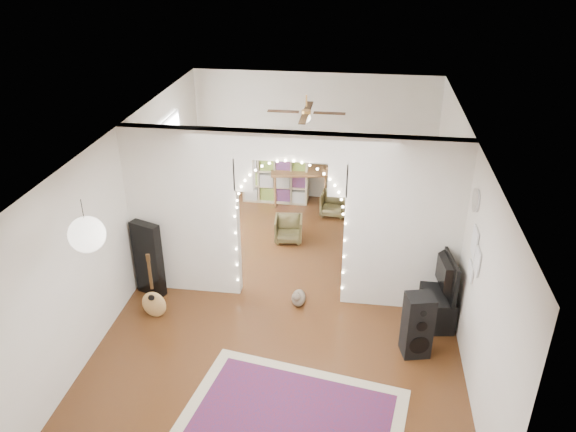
# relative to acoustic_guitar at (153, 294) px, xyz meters

# --- Properties ---
(floor) EXTENTS (7.50, 7.50, 0.00)m
(floor) POSITION_rel_acoustic_guitar_xyz_m (1.93, 0.86, -0.40)
(floor) COLOR black
(floor) RESTS_ON ground
(ceiling) EXTENTS (5.00, 7.50, 0.02)m
(ceiling) POSITION_rel_acoustic_guitar_xyz_m (1.93, 0.86, 2.30)
(ceiling) COLOR white
(ceiling) RESTS_ON wall_back
(wall_back) EXTENTS (5.00, 0.02, 2.70)m
(wall_back) POSITION_rel_acoustic_guitar_xyz_m (1.93, 4.61, 0.95)
(wall_back) COLOR silver
(wall_back) RESTS_ON floor
(wall_front) EXTENTS (5.00, 0.02, 2.70)m
(wall_front) POSITION_rel_acoustic_guitar_xyz_m (1.93, -2.89, 0.95)
(wall_front) COLOR silver
(wall_front) RESTS_ON floor
(wall_left) EXTENTS (0.02, 7.50, 2.70)m
(wall_left) POSITION_rel_acoustic_guitar_xyz_m (-0.57, 0.86, 0.95)
(wall_left) COLOR silver
(wall_left) RESTS_ON floor
(wall_right) EXTENTS (0.02, 7.50, 2.70)m
(wall_right) POSITION_rel_acoustic_guitar_xyz_m (4.43, 0.86, 0.95)
(wall_right) COLOR silver
(wall_right) RESTS_ON floor
(divider_wall) EXTENTS (5.00, 0.20, 2.70)m
(divider_wall) POSITION_rel_acoustic_guitar_xyz_m (1.93, 0.86, 1.02)
(divider_wall) COLOR silver
(divider_wall) RESTS_ON floor
(fairy_lights) EXTENTS (1.64, 0.04, 1.60)m
(fairy_lights) POSITION_rel_acoustic_guitar_xyz_m (1.93, 0.73, 1.15)
(fairy_lights) COLOR #FFEABF
(fairy_lights) RESTS_ON divider_wall
(window) EXTENTS (0.04, 1.20, 1.40)m
(window) POSITION_rel_acoustic_guitar_xyz_m (-0.54, 2.66, 1.10)
(window) COLOR white
(window) RESTS_ON wall_left
(wall_clock) EXTENTS (0.03, 0.31, 0.31)m
(wall_clock) POSITION_rel_acoustic_guitar_xyz_m (4.41, 0.26, 1.70)
(wall_clock) COLOR white
(wall_clock) RESTS_ON wall_right
(picture_frames) EXTENTS (0.02, 0.50, 0.70)m
(picture_frames) POSITION_rel_acoustic_guitar_xyz_m (4.41, -0.14, 1.10)
(picture_frames) COLOR white
(picture_frames) RESTS_ON wall_right
(paper_lantern) EXTENTS (0.40, 0.40, 0.40)m
(paper_lantern) POSITION_rel_acoustic_guitar_xyz_m (0.03, -1.54, 1.85)
(paper_lantern) COLOR white
(paper_lantern) RESTS_ON ceiling
(ceiling_fan) EXTENTS (1.10, 1.10, 0.30)m
(ceiling_fan) POSITION_rel_acoustic_guitar_xyz_m (1.93, 2.86, 2.00)
(ceiling_fan) COLOR #C08740
(ceiling_fan) RESTS_ON ceiling
(area_rug) EXTENTS (2.88, 2.35, 0.02)m
(area_rug) POSITION_rel_acoustic_guitar_xyz_m (2.28, -1.76, -0.39)
(area_rug) COLOR maroon
(area_rug) RESTS_ON floor
(guitar_case) EXTENTS (0.50, 0.32, 1.24)m
(guitar_case) POSITION_rel_acoustic_guitar_xyz_m (-0.27, 0.61, 0.22)
(guitar_case) COLOR black
(guitar_case) RESTS_ON floor
(acoustic_guitar) EXTENTS (0.39, 0.19, 0.92)m
(acoustic_guitar) POSITION_rel_acoustic_guitar_xyz_m (0.00, 0.00, 0.00)
(acoustic_guitar) COLOR tan
(acoustic_guitar) RESTS_ON floor
(tabby_cat) EXTENTS (0.25, 0.50, 0.33)m
(tabby_cat) POSITION_rel_acoustic_guitar_xyz_m (2.09, 0.59, -0.27)
(tabby_cat) COLOR brown
(tabby_cat) RESTS_ON floor
(floor_speaker) EXTENTS (0.42, 0.39, 0.93)m
(floor_speaker) POSITION_rel_acoustic_guitar_xyz_m (3.80, -0.29, 0.06)
(floor_speaker) COLOR black
(floor_speaker) RESTS_ON floor
(media_console) EXTENTS (0.53, 1.05, 0.50)m
(media_console) POSITION_rel_acoustic_guitar_xyz_m (4.13, 0.61, -0.15)
(media_console) COLOR black
(media_console) RESTS_ON floor
(tv) EXTENTS (0.29, 1.08, 0.62)m
(tv) POSITION_rel_acoustic_guitar_xyz_m (4.13, 0.61, 0.41)
(tv) COLOR black
(tv) RESTS_ON media_console
(bookcase) EXTENTS (1.38, 0.36, 1.42)m
(bookcase) POSITION_rel_acoustic_guitar_xyz_m (1.15, 4.30, 0.31)
(bookcase) COLOR #C5B38F
(bookcase) RESTS_ON floor
(dining_table) EXTENTS (1.31, 0.98, 0.76)m
(dining_table) POSITION_rel_acoustic_guitar_xyz_m (1.65, 4.36, 0.28)
(dining_table) COLOR brown
(dining_table) RESTS_ON floor
(flower_vase) EXTENTS (0.21, 0.21, 0.19)m
(flower_vase) POSITION_rel_acoustic_guitar_xyz_m (1.65, 4.36, 0.45)
(flower_vase) COLOR white
(flower_vase) RESTS_ON dining_table
(dining_chair_left) EXTENTS (0.55, 0.56, 0.47)m
(dining_chair_left) POSITION_rel_acoustic_guitar_xyz_m (2.42, 3.80, -0.17)
(dining_chair_left) COLOR brown
(dining_chair_left) RESTS_ON floor
(dining_chair_right) EXTENTS (0.54, 0.56, 0.47)m
(dining_chair_right) POSITION_rel_acoustic_guitar_xyz_m (1.66, 2.61, -0.17)
(dining_chair_right) COLOR brown
(dining_chair_right) RESTS_ON floor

